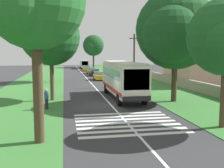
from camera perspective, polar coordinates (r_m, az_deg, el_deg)
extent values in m
plane|color=#333335|center=(23.93, -0.25, -4.50)|extent=(160.00, 160.00, 0.00)
cube|color=#387533|center=(38.63, -16.29, -0.46)|extent=(120.00, 8.00, 0.04)
cube|color=#387533|center=(40.32, 7.56, 0.04)|extent=(120.00, 8.00, 0.04)
cube|color=silver|center=(38.62, -4.11, -0.23)|extent=(110.00, 0.16, 0.01)
cube|color=silver|center=(27.30, 2.23, 1.34)|extent=(11.00, 2.50, 2.90)
cube|color=slate|center=(27.55, 2.10, 2.47)|extent=(9.68, 2.54, 0.85)
cube|color=slate|center=(21.99, 5.30, 0.93)|extent=(0.08, 2.20, 1.74)
cube|color=red|center=(27.41, 2.22, -0.74)|extent=(10.78, 2.53, 0.36)
cube|color=silver|center=(27.20, 2.25, 4.57)|extent=(10.56, 2.30, 0.18)
cube|color=black|center=(22.09, 5.34, -3.17)|extent=(0.16, 2.40, 0.40)
sphere|color=#F2EDCC|center=(21.93, 3.27, -2.88)|extent=(0.24, 0.24, 0.24)
sphere|color=#F2EDCC|center=(22.35, 7.29, -2.74)|extent=(0.24, 0.24, 0.24)
cylinder|color=black|center=(23.49, 1.52, -3.35)|extent=(1.10, 0.32, 1.10)
cylinder|color=black|center=(30.68, -1.29, -0.98)|extent=(1.10, 0.32, 1.10)
cylinder|color=black|center=(24.05, 6.90, -3.16)|extent=(1.10, 0.32, 1.10)
cylinder|color=black|center=(31.12, 2.90, -0.88)|extent=(1.10, 0.32, 1.10)
cube|color=silver|center=(15.48, 5.60, -10.78)|extent=(0.45, 6.80, 0.01)
cube|color=silver|center=(16.30, 4.72, -9.86)|extent=(0.45, 6.80, 0.01)
cube|color=silver|center=(17.14, 3.94, -9.02)|extent=(0.45, 6.80, 0.01)
cube|color=silver|center=(17.98, 3.23, -8.27)|extent=(0.45, 6.80, 0.01)
cube|color=silver|center=(18.83, 2.59, -7.58)|extent=(0.45, 6.80, 0.01)
cube|color=silver|center=(19.68, 2.01, -6.94)|extent=(0.45, 6.80, 0.01)
cube|color=silver|center=(20.54, 1.47, -6.36)|extent=(0.45, 6.80, 0.01)
cube|color=gold|center=(46.04, -2.76, 1.54)|extent=(4.30, 1.75, 0.70)
cube|color=slate|center=(45.89, -2.75, 2.31)|extent=(2.00, 1.61, 0.55)
cylinder|color=black|center=(44.63, -3.52, 1.11)|extent=(0.64, 0.22, 0.64)
cylinder|color=black|center=(47.30, -3.91, 1.42)|extent=(0.64, 0.22, 0.64)
cylinder|color=black|center=(44.84, -1.54, 1.14)|extent=(0.64, 0.22, 0.64)
cylinder|color=black|center=(47.49, -2.04, 1.45)|extent=(0.64, 0.22, 0.64)
cube|color=black|center=(54.58, -3.77, 2.34)|extent=(4.30, 1.75, 0.70)
cube|color=slate|center=(54.43, -3.76, 2.98)|extent=(2.00, 1.61, 0.55)
cylinder|color=black|center=(53.17, -4.44, 1.99)|extent=(0.64, 0.22, 0.64)
cylinder|color=black|center=(55.85, -4.72, 2.21)|extent=(0.64, 0.22, 0.64)
cylinder|color=black|center=(53.35, -2.77, 2.02)|extent=(0.64, 0.22, 0.64)
cylinder|color=black|center=(56.02, -3.13, 2.24)|extent=(0.64, 0.22, 0.64)
cube|color=gold|center=(59.87, -4.51, 2.71)|extent=(4.30, 1.75, 0.70)
cube|color=slate|center=(59.73, -4.50, 3.30)|extent=(2.00, 1.61, 0.55)
cylinder|color=black|center=(58.47, -5.13, 2.41)|extent=(0.64, 0.22, 0.64)
cylinder|color=black|center=(61.16, -5.36, 2.59)|extent=(0.64, 0.22, 0.64)
cylinder|color=black|center=(58.63, -3.61, 2.43)|extent=(0.64, 0.22, 0.64)
cylinder|color=black|center=(61.31, -3.90, 2.62)|extent=(0.64, 0.22, 0.64)
cube|color=gold|center=(69.75, -5.53, 3.26)|extent=(4.30, 1.75, 0.70)
cube|color=slate|center=(69.62, -5.53, 3.77)|extent=(2.00, 1.61, 0.55)
cylinder|color=black|center=(68.36, -6.09, 3.01)|extent=(0.64, 0.22, 0.64)
cylinder|color=black|center=(71.05, -6.24, 3.15)|extent=(0.64, 0.22, 0.64)
cylinder|color=black|center=(68.49, -4.78, 3.03)|extent=(0.64, 0.22, 0.64)
cylinder|color=black|center=(71.17, -4.99, 3.17)|extent=(0.64, 0.22, 0.64)
cube|color=silver|center=(79.06, -5.98, 4.35)|extent=(6.00, 2.10, 2.10)
cube|color=slate|center=(79.24, -5.99, 4.62)|extent=(5.04, 2.13, 0.70)
cube|color=slate|center=(76.09, -5.81, 4.42)|extent=(0.06, 1.76, 1.18)
cylinder|color=black|center=(77.15, -6.57, 3.46)|extent=(0.76, 0.24, 0.76)
cylinder|color=black|center=(80.94, -6.74, 3.61)|extent=(0.76, 0.24, 0.76)
cylinder|color=black|center=(77.30, -5.16, 3.49)|extent=(0.76, 0.24, 0.76)
cylinder|color=black|center=(81.08, -5.40, 3.63)|extent=(0.76, 0.24, 0.76)
cylinder|color=#4C3826|center=(13.98, -15.59, -0.44)|extent=(0.51, 0.51, 5.85)
sphere|color=#286B2D|center=(15.54, -15.53, 14.78)|extent=(3.13, 3.13, 3.13)
sphere|color=#286B2D|center=(12.93, -20.15, 16.33)|extent=(3.15, 3.15, 3.15)
cylinder|color=#4C3826|center=(43.41, -12.70, 3.41)|extent=(0.58, 0.58, 4.50)
sphere|color=#286B2D|center=(43.36, -12.82, 8.21)|extent=(5.05, 5.05, 5.05)
sphere|color=#286B2D|center=(44.87, -12.72, 7.67)|extent=(3.74, 3.74, 3.74)
sphere|color=#286B2D|center=(42.13, -13.92, 7.71)|extent=(3.71, 3.71, 3.71)
cylinder|color=brown|center=(26.47, -12.75, 1.55)|extent=(0.39, 0.39, 4.62)
sphere|color=#1E5623|center=(26.41, -12.97, 9.88)|extent=(5.57, 5.57, 5.57)
sphere|color=#1E5623|center=(28.06, -12.78, 8.83)|extent=(3.22, 3.22, 3.22)
sphere|color=#1E5623|center=(25.06, -15.02, 9.05)|extent=(3.51, 3.51, 3.51)
cylinder|color=#4C3826|center=(17.80, 22.84, -1.82)|extent=(0.41, 0.41, 4.26)
sphere|color=#1E5623|center=(18.84, 20.89, 8.11)|extent=(3.28, 3.28, 3.28)
cylinder|color=#4C3826|center=(25.92, 13.20, 1.54)|extent=(0.52, 0.52, 4.71)
sphere|color=#19471E|center=(25.92, 13.46, 11.27)|extent=(7.42, 7.42, 7.42)
sphere|color=#19471E|center=(27.93, 11.57, 9.82)|extent=(4.79, 4.79, 4.79)
sphere|color=#19471E|center=(23.74, 12.74, 10.38)|extent=(5.06, 5.06, 5.06)
cylinder|color=#3D2D1E|center=(86.04, -3.99, 5.31)|extent=(0.49, 0.49, 5.15)
sphere|color=#19471E|center=(86.05, -4.01, 8.24)|extent=(6.67, 6.67, 6.67)
sphere|color=#19471E|center=(88.03, -4.15, 7.88)|extent=(4.12, 4.12, 4.12)
sphere|color=#19471E|center=(84.28, -4.57, 7.93)|extent=(3.70, 3.70, 3.70)
cylinder|color=#473828|center=(36.45, 4.76, 5.03)|extent=(0.24, 0.24, 7.13)
cube|color=#3D3326|center=(36.49, 4.80, 9.69)|extent=(0.12, 1.40, 0.12)
cube|color=#9E937F|center=(46.06, 9.71, 1.61)|extent=(70.00, 0.40, 1.23)
cube|color=tan|center=(42.42, 19.30, 3.86)|extent=(9.30, 9.71, 5.67)
cube|color=brown|center=(42.40, 19.47, 8.26)|extent=(9.90, 10.31, 0.84)
cylinder|color=#26262D|center=(22.56, -13.83, -4.18)|extent=(0.28, 0.28, 0.85)
cylinder|color=#334C99|center=(22.44, -13.88, -2.36)|extent=(0.34, 0.34, 0.60)
sphere|color=tan|center=(22.38, -13.91, -1.30)|extent=(0.24, 0.24, 0.24)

